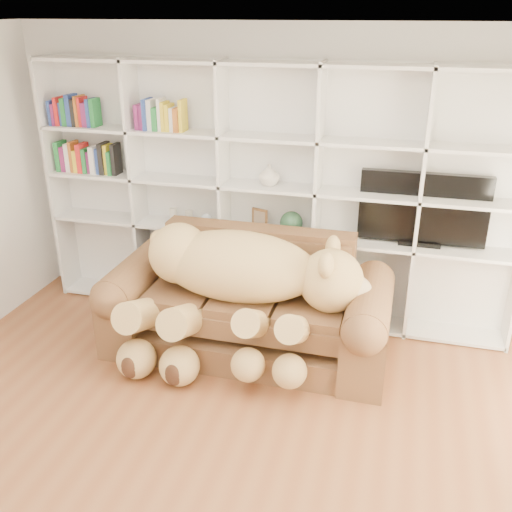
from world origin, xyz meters
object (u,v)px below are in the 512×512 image
(sofa, at_px, (248,309))
(teddy_bear, at_px, (236,283))
(gift_box, at_px, (334,345))
(tv, at_px, (423,210))

(sofa, bearing_deg, teddy_bear, -103.49)
(gift_box, bearing_deg, tv, 47.30)
(teddy_bear, xyz_separation_m, gift_box, (0.81, 0.25, -0.61))
(gift_box, distance_m, tv, 1.41)
(sofa, relative_size, tv, 2.20)
(sofa, distance_m, gift_box, 0.81)
(sofa, height_order, teddy_bear, teddy_bear)
(tv, bearing_deg, sofa, -152.40)
(gift_box, xyz_separation_m, tv, (0.62, 0.67, 1.07))
(sofa, height_order, gift_box, sofa)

